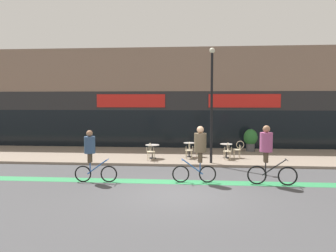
# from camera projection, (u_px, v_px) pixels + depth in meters

# --- Properties ---
(ground_plane) EXTENTS (120.00, 120.00, 0.00)m
(ground_plane) POSITION_uv_depth(u_px,v_px,m) (178.00, 193.00, 11.02)
(ground_plane) COLOR #424244
(sidewalk_slab) EXTENTS (40.00, 5.50, 0.12)m
(sidewalk_slab) POSITION_uv_depth(u_px,v_px,m) (185.00, 156.00, 18.22)
(sidewalk_slab) COLOR gray
(sidewalk_slab) RESTS_ON ground
(storefront_facade) EXTENTS (40.00, 4.06, 6.50)m
(storefront_facade) POSITION_uv_depth(u_px,v_px,m) (187.00, 99.00, 22.66)
(storefront_facade) COLOR #7F6656
(storefront_facade) RESTS_ON ground
(bike_lane_stripe) EXTENTS (36.00, 0.70, 0.01)m
(bike_lane_stripe) POSITION_uv_depth(u_px,v_px,m) (180.00, 182.00, 12.56)
(bike_lane_stripe) COLOR #2D844C
(bike_lane_stripe) RESTS_ON ground
(bistro_table_0) EXTENTS (0.72, 0.72, 0.71)m
(bistro_table_0) POSITION_uv_depth(u_px,v_px,m) (152.00, 149.00, 17.05)
(bistro_table_0) COLOR black
(bistro_table_0) RESTS_ON sidewalk_slab
(bistro_table_1) EXTENTS (0.60, 0.60, 0.76)m
(bistro_table_1) POSITION_uv_depth(u_px,v_px,m) (189.00, 147.00, 17.51)
(bistro_table_1) COLOR black
(bistro_table_1) RESTS_ON sidewalk_slab
(bistro_table_2) EXTENTS (0.64, 0.64, 0.74)m
(bistro_table_2) POSITION_uv_depth(u_px,v_px,m) (226.00, 148.00, 17.21)
(bistro_table_2) COLOR black
(bistro_table_2) RESTS_ON sidewalk_slab
(cafe_chair_0_near) EXTENTS (0.45, 0.60, 0.90)m
(cafe_chair_0_near) POSITION_uv_depth(u_px,v_px,m) (151.00, 150.00, 16.43)
(cafe_chair_0_near) COLOR beige
(cafe_chair_0_near) RESTS_ON sidewalk_slab
(cafe_chair_1_near) EXTENTS (0.45, 0.60, 0.90)m
(cafe_chair_1_near) POSITION_uv_depth(u_px,v_px,m) (189.00, 149.00, 16.89)
(cafe_chair_1_near) COLOR beige
(cafe_chair_1_near) RESTS_ON sidewalk_slab
(cafe_chair_1_side) EXTENTS (0.58, 0.41, 0.90)m
(cafe_chair_1_side) POSITION_uv_depth(u_px,v_px,m) (201.00, 147.00, 17.46)
(cafe_chair_1_side) COLOR beige
(cafe_chair_1_side) RESTS_ON sidewalk_slab
(cafe_chair_2_near) EXTENTS (0.45, 0.60, 0.90)m
(cafe_chair_2_near) POSITION_uv_depth(u_px,v_px,m) (228.00, 150.00, 16.59)
(cafe_chair_2_near) COLOR beige
(cafe_chair_2_near) RESTS_ON sidewalk_slab
(cafe_chair_2_side) EXTENTS (0.58, 0.41, 0.90)m
(cafe_chair_2_side) POSITION_uv_depth(u_px,v_px,m) (238.00, 148.00, 17.16)
(cafe_chair_2_side) COLOR beige
(cafe_chair_2_side) RESTS_ON sidewalk_slab
(planter_pot) EXTENTS (0.81, 0.81, 1.32)m
(planter_pot) POSITION_uv_depth(u_px,v_px,m) (251.00, 139.00, 19.45)
(planter_pot) COLOR #4C4C51
(planter_pot) RESTS_ON sidewalk_slab
(lamp_post) EXTENTS (0.26, 0.26, 5.49)m
(lamp_post) POSITION_uv_depth(u_px,v_px,m) (212.00, 98.00, 15.57)
(lamp_post) COLOR black
(lamp_post) RESTS_ON sidewalk_slab
(cyclist_0) EXTENTS (1.64, 0.50, 2.00)m
(cyclist_0) POSITION_uv_depth(u_px,v_px,m) (91.00, 152.00, 12.46)
(cyclist_0) COLOR black
(cyclist_0) RESTS_ON ground
(cyclist_1) EXTENTS (1.68, 0.53, 2.16)m
(cyclist_1) POSITION_uv_depth(u_px,v_px,m) (199.00, 149.00, 12.39)
(cyclist_1) COLOR black
(cyclist_1) RESTS_ON ground
(cyclist_2) EXTENTS (1.81, 0.54, 2.22)m
(cyclist_2) POSITION_uv_depth(u_px,v_px,m) (268.00, 150.00, 12.06)
(cyclist_2) COLOR black
(cyclist_2) RESTS_ON ground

